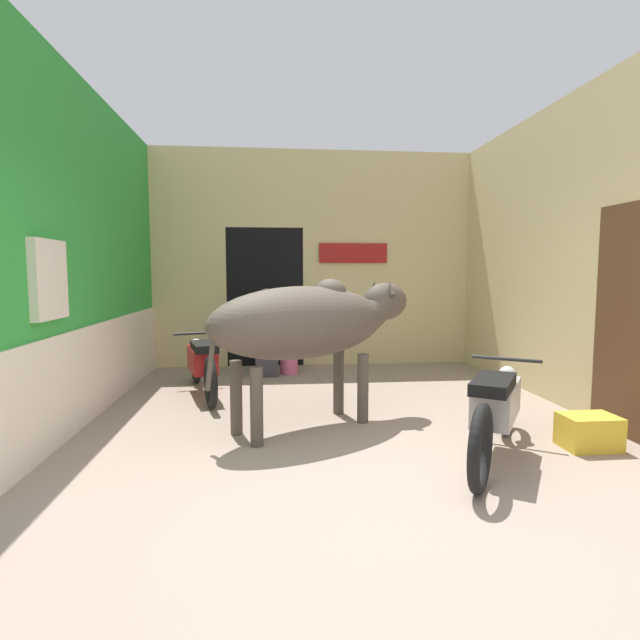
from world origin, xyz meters
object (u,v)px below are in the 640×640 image
Objects in this scene: motorcycle_near at (496,407)px; shopkeeper_seated at (267,330)px; crate at (589,432)px; cow at (311,322)px; plastic_stool at (289,358)px; motorcycle_far at (202,362)px.

shopkeeper_seated reaches higher than motorcycle_near.
shopkeeper_seated is 2.82× the size of crate.
cow reaches higher than plastic_stool.
shopkeeper_seated is (-1.81, 3.43, 0.23)m from motorcycle_near.
motorcycle_near is 3.88m from shopkeeper_seated.
motorcycle_near is 0.94m from crate.
cow is 5.02× the size of crate.
plastic_stool is (1.08, 1.15, -0.17)m from motorcycle_far.
shopkeeper_seated reaches higher than crate.
motorcycle_far is 1.49× the size of shopkeeper_seated.
crate is (2.69, -3.28, -0.51)m from shopkeeper_seated.
crate is at bearing -32.56° from motorcycle_far.
motorcycle_near is 3.81m from plastic_stool.
motorcycle_near is 3.48m from motorcycle_far.
shopkeeper_seated is 3.00× the size of plastic_stool.
crate is at bearing -20.21° from cow.
cow is 2.65m from plastic_stool.
motorcycle_far is at bearing 147.44° from crate.
plastic_stool reaches higher than crate.
motorcycle_far is (-2.57, 2.35, -0.02)m from motorcycle_near.
plastic_stool is (-0.11, 2.53, -0.78)m from cow.
cow is 1.78× the size of shopkeeper_seated.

